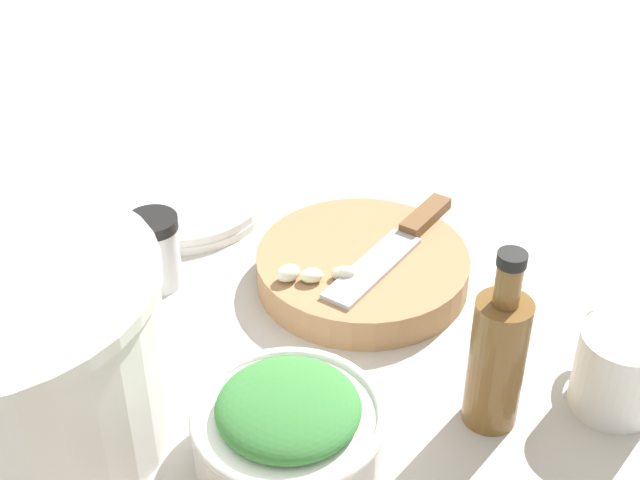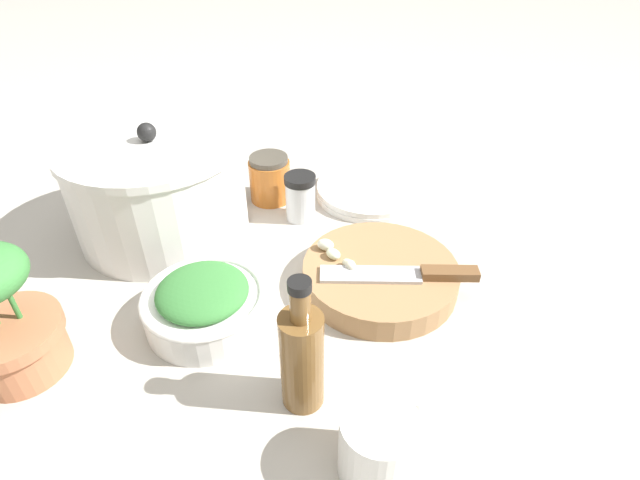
{
  "view_description": "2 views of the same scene",
  "coord_description": "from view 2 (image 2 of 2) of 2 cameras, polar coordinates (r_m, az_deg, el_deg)",
  "views": [
    {
      "loc": [
        -0.51,
        0.41,
        0.57
      ],
      "look_at": [
        0.04,
        -0.02,
        0.08
      ],
      "focal_mm": 50.0,
      "sensor_mm": 36.0,
      "label": 1
    },
    {
      "loc": [
        -0.49,
        -0.18,
        0.48
      ],
      "look_at": [
        0.01,
        -0.01,
        0.09
      ],
      "focal_mm": 28.0,
      "sensor_mm": 36.0,
      "label": 2
    }
  ],
  "objects": [
    {
      "name": "herb_bowl",
      "position": [
        0.67,
        -13.07,
        -6.99
      ],
      "size": [
        0.16,
        0.16,
        0.07
      ],
      "color": "silver",
      "rests_on": "ground_plane"
    },
    {
      "name": "potted_herb",
      "position": [
        0.67,
        -32.48,
        -7.92
      ],
      "size": [
        0.12,
        0.12,
        0.17
      ],
      "color": "#B26B47",
      "rests_on": "ground_plane"
    },
    {
      "name": "cutting_board",
      "position": [
        0.72,
        6.86,
        -4.06
      ],
      "size": [
        0.22,
        0.22,
        0.04
      ],
      "color": "#9E754C",
      "rests_on": "ground_plane"
    },
    {
      "name": "ground_plane",
      "position": [
        0.71,
        -0.94,
        -6.2
      ],
      "size": [
        5.0,
        5.0,
        0.0
      ],
      "primitive_type": "plane",
      "color": "#B2ADA3"
    },
    {
      "name": "honey_jar",
      "position": [
        0.9,
        -5.76,
        7.0
      ],
      "size": [
        0.07,
        0.07,
        0.08
      ],
      "color": "#B26023",
      "rests_on": "ground_plane"
    },
    {
      "name": "coffee_mug",
      "position": [
        0.52,
        6.8,
        -22.16
      ],
      "size": [
        0.1,
        0.08,
        0.08
      ],
      "color": "silver",
      "rests_on": "ground_plane"
    },
    {
      "name": "chef_knife",
      "position": [
        0.69,
        10.12,
        -3.84
      ],
      "size": [
        0.09,
        0.21,
        0.01
      ],
      "rotation": [
        0.0,
        0.0,
        0.31
      ],
      "color": "brown",
      "rests_on": "cutting_board"
    },
    {
      "name": "garlic_cloves",
      "position": [
        0.71,
        1.85,
        -1.55
      ],
      "size": [
        0.05,
        0.07,
        0.02
      ],
      "color": "silver",
      "rests_on": "cutting_board"
    },
    {
      "name": "stock_pot",
      "position": [
        0.83,
        -17.94,
        5.71
      ],
      "size": [
        0.28,
        0.28,
        0.19
      ],
      "color": "silver",
      "rests_on": "ground_plane"
    },
    {
      "name": "oil_bottle",
      "position": [
        0.54,
        -2.09,
        -13.19
      ],
      "size": [
        0.05,
        0.05,
        0.17
      ],
      "color": "brown",
      "rests_on": "ground_plane"
    },
    {
      "name": "plate_stack",
      "position": [
        0.93,
        5.73,
        5.69
      ],
      "size": [
        0.2,
        0.2,
        0.02
      ],
      "color": "silver",
      "rests_on": "ground_plane"
    },
    {
      "name": "spice_jar",
      "position": [
        0.85,
        -2.26,
        4.94
      ],
      "size": [
        0.05,
        0.05,
        0.08
      ],
      "color": "silver",
      "rests_on": "ground_plane"
    }
  ]
}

